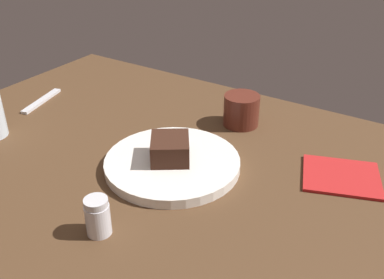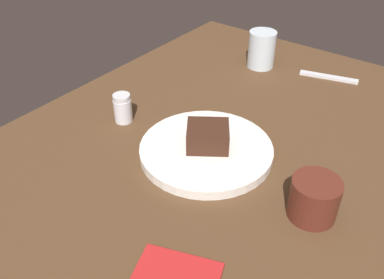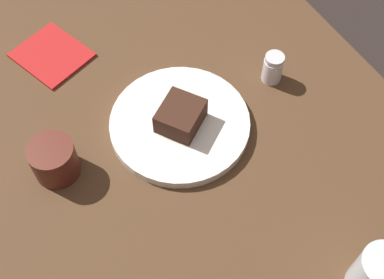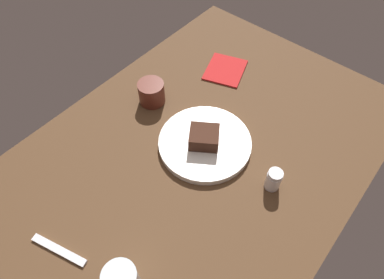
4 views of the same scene
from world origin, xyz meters
TOP-DOWN VIEW (x-y plane):
  - dining_table at (0.00, 0.00)cm, footprint 120.00×84.00cm
  - dessert_plate at (-2.10, 0.24)cm, footprint 26.74×26.74cm
  - chocolate_cake_slice at (-1.64, 0.17)cm, footprint 10.72×10.94cm
  - salt_shaker at (-3.14, 21.99)cm, footprint 4.04×4.04cm
  - coffee_cup at (-4.96, -23.83)cm, footprint 8.23×8.23cm
  - dessert_spoon at (44.04, -7.02)cm, footprint 5.58×14.96cm
  - folded_napkin at (-31.39, -14.50)cm, footprint 17.63×16.50cm

SIDE VIEW (x-z plane):
  - dining_table at x=0.00cm, z-range 0.00..3.00cm
  - folded_napkin at x=-31.39cm, z-range 3.00..3.60cm
  - dessert_spoon at x=44.04cm, z-range 3.00..3.70cm
  - dessert_plate at x=-2.10cm, z-range 3.00..4.96cm
  - salt_shaker at x=-3.14cm, z-range 2.95..9.55cm
  - coffee_cup at x=-4.96cm, z-range 3.00..10.30cm
  - chocolate_cake_slice at x=-1.64cm, z-range 4.96..9.44cm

